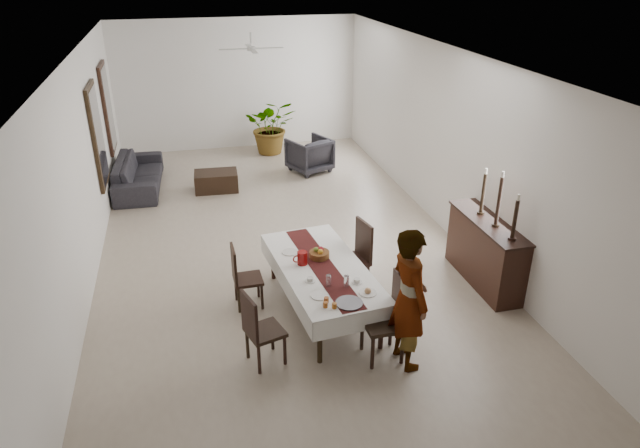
# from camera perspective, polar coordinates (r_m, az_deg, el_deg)

# --- Properties ---
(floor) EXTENTS (6.00, 12.00, 0.00)m
(floor) POSITION_cam_1_polar(r_m,az_deg,el_deg) (9.69, -3.61, -2.79)
(floor) COLOR #B8A892
(floor) RESTS_ON ground
(ceiling) EXTENTS (6.00, 12.00, 0.02)m
(ceiling) POSITION_cam_1_polar(r_m,az_deg,el_deg) (8.64, -4.21, 16.23)
(ceiling) COLOR silver
(ceiling) RESTS_ON wall_back
(wall_back) EXTENTS (6.00, 0.02, 3.20)m
(wall_back) POSITION_cam_1_polar(r_m,az_deg,el_deg) (14.78, -8.22, 13.63)
(wall_back) COLOR white
(wall_back) RESTS_ON floor
(wall_left) EXTENTS (0.02, 12.00, 3.20)m
(wall_left) POSITION_cam_1_polar(r_m,az_deg,el_deg) (9.05, -22.95, 4.18)
(wall_left) COLOR white
(wall_left) RESTS_ON floor
(wall_right) EXTENTS (0.02, 12.00, 3.20)m
(wall_right) POSITION_cam_1_polar(r_m,az_deg,el_deg) (9.97, 13.46, 7.39)
(wall_right) COLOR white
(wall_right) RESTS_ON floor
(dining_table_top) EXTENTS (1.16, 2.33, 0.05)m
(dining_table_top) POSITION_cam_1_polar(r_m,az_deg,el_deg) (7.83, 0.18, -4.43)
(dining_table_top) COLOR black
(dining_table_top) RESTS_ON table_leg_fl
(table_leg_fl) EXTENTS (0.07, 0.07, 0.66)m
(table_leg_fl) POSITION_cam_1_polar(r_m,az_deg,el_deg) (7.07, -0.03, -11.55)
(table_leg_fl) COLOR black
(table_leg_fl) RESTS_ON floor
(table_leg_fr) EXTENTS (0.07, 0.07, 0.66)m
(table_leg_fr) POSITION_cam_1_polar(r_m,az_deg,el_deg) (7.33, 6.15, -10.18)
(table_leg_fr) COLOR black
(table_leg_fr) RESTS_ON floor
(table_leg_bl) EXTENTS (0.07, 0.07, 0.66)m
(table_leg_bl) POSITION_cam_1_polar(r_m,az_deg,el_deg) (8.79, -4.73, -3.57)
(table_leg_bl) COLOR black
(table_leg_bl) RESTS_ON floor
(table_leg_br) EXTENTS (0.07, 0.07, 0.66)m
(table_leg_br) POSITION_cam_1_polar(r_m,az_deg,el_deg) (9.00, 0.34, -2.72)
(table_leg_br) COLOR black
(table_leg_br) RESTS_ON floor
(tablecloth_top) EXTENTS (1.34, 2.52, 0.01)m
(tablecloth_top) POSITION_cam_1_polar(r_m,az_deg,el_deg) (7.81, 0.19, -4.25)
(tablecloth_top) COLOR white
(tablecloth_top) RESTS_ON dining_table_top
(tablecloth_drape_left) EXTENTS (0.25, 2.41, 0.28)m
(tablecloth_drape_left) POSITION_cam_1_polar(r_m,az_deg,el_deg) (7.74, -3.66, -5.79)
(tablecloth_drape_left) COLOR white
(tablecloth_drape_left) RESTS_ON dining_table_top
(tablecloth_drape_right) EXTENTS (0.25, 2.41, 0.28)m
(tablecloth_drape_right) POSITION_cam_1_polar(r_m,az_deg,el_deg) (8.06, 3.86, -4.42)
(tablecloth_drape_right) COLOR silver
(tablecloth_drape_right) RESTS_ON dining_table_top
(tablecloth_drape_near) EXTENTS (1.10, 0.12, 0.28)m
(tablecloth_drape_near) POSITION_cam_1_polar(r_m,az_deg,el_deg) (6.94, 3.61, -9.87)
(tablecloth_drape_near) COLOR white
(tablecloth_drape_near) RESTS_ON dining_table_top
(tablecloth_drape_far) EXTENTS (1.10, 0.12, 0.28)m
(tablecloth_drape_far) POSITION_cam_1_polar(r_m,az_deg,el_deg) (8.88, -2.46, -1.37)
(tablecloth_drape_far) COLOR silver
(tablecloth_drape_far) RESTS_ON dining_table_top
(table_runner) EXTENTS (0.56, 2.36, 0.00)m
(table_runner) POSITION_cam_1_polar(r_m,az_deg,el_deg) (7.81, 0.19, -4.20)
(table_runner) COLOR #531817
(table_runner) RESTS_ON tablecloth_top
(red_pitcher) EXTENTS (0.15, 0.15, 0.19)m
(red_pitcher) POSITION_cam_1_polar(r_m,az_deg,el_deg) (7.82, -1.78, -3.42)
(red_pitcher) COLOR maroon
(red_pitcher) RESTS_ON tablecloth_top
(pitcher_handle) EXTENTS (0.11, 0.03, 0.11)m
(pitcher_handle) POSITION_cam_1_polar(r_m,az_deg,el_deg) (7.79, -2.34, -3.51)
(pitcher_handle) COLOR maroon
(pitcher_handle) RESTS_ON red_pitcher
(wine_glass_near) EXTENTS (0.07, 0.07, 0.16)m
(wine_glass_near) POSITION_cam_1_polar(r_m,az_deg,el_deg) (7.32, 2.65, -5.75)
(wine_glass_near) COLOR white
(wine_glass_near) RESTS_ON tablecloth_top
(wine_glass_mid) EXTENTS (0.07, 0.07, 0.16)m
(wine_glass_mid) POSITION_cam_1_polar(r_m,az_deg,el_deg) (7.33, 0.87, -5.68)
(wine_glass_mid) COLOR silver
(wine_glass_mid) RESTS_ON tablecloth_top
(teacup_right) EXTENTS (0.08, 0.08, 0.06)m
(teacup_right) POSITION_cam_1_polar(r_m,az_deg,el_deg) (7.44, 3.71, -5.68)
(teacup_right) COLOR silver
(teacup_right) RESTS_ON saucer_right
(saucer_right) EXTENTS (0.14, 0.14, 0.01)m
(saucer_right) POSITION_cam_1_polar(r_m,az_deg,el_deg) (7.45, 3.71, -5.83)
(saucer_right) COLOR white
(saucer_right) RESTS_ON tablecloth_top
(teacup_left) EXTENTS (0.08, 0.08, 0.06)m
(teacup_left) POSITION_cam_1_polar(r_m,az_deg,el_deg) (7.45, -1.00, -5.57)
(teacup_left) COLOR silver
(teacup_left) RESTS_ON saucer_left
(saucer_left) EXTENTS (0.14, 0.14, 0.01)m
(saucer_left) POSITION_cam_1_polar(r_m,az_deg,el_deg) (7.46, -1.00, -5.71)
(saucer_left) COLOR silver
(saucer_left) RESTS_ON tablecloth_top
(plate_near_right) EXTENTS (0.22, 0.22, 0.01)m
(plate_near_right) POSITION_cam_1_polar(r_m,az_deg,el_deg) (7.24, 4.79, -6.86)
(plate_near_right) COLOR white
(plate_near_right) RESTS_ON tablecloth_top
(bread_near_right) EXTENTS (0.08, 0.08, 0.08)m
(bread_near_right) POSITION_cam_1_polar(r_m,az_deg,el_deg) (7.23, 4.80, -6.69)
(bread_near_right) COLOR tan
(bread_near_right) RESTS_ON plate_near_right
(plate_near_left) EXTENTS (0.22, 0.22, 0.01)m
(plate_near_left) POSITION_cam_1_polar(r_m,az_deg,el_deg) (7.16, -0.02, -7.17)
(plate_near_left) COLOR silver
(plate_near_left) RESTS_ON tablecloth_top
(plate_far_left) EXTENTS (0.22, 0.22, 0.01)m
(plate_far_left) POSITION_cam_1_polar(r_m,az_deg,el_deg) (8.15, -3.03, -2.82)
(plate_far_left) COLOR silver
(plate_far_left) RESTS_ON tablecloth_top
(serving_tray) EXTENTS (0.34, 0.34, 0.02)m
(serving_tray) POSITION_cam_1_polar(r_m,az_deg,el_deg) (7.03, 2.94, -7.90)
(serving_tray) COLOR #47464B
(serving_tray) RESTS_ON tablecloth_top
(jam_jar_a) EXTENTS (0.06, 0.06, 0.07)m
(jam_jar_a) POSITION_cam_1_polar(r_m,az_deg,el_deg) (6.92, 1.44, -8.16)
(jam_jar_a) COLOR #995216
(jam_jar_a) RESTS_ON tablecloth_top
(jam_jar_b) EXTENTS (0.06, 0.06, 0.07)m
(jam_jar_b) POSITION_cam_1_polar(r_m,az_deg,el_deg) (6.94, 0.54, -8.07)
(jam_jar_b) COLOR #934815
(jam_jar_b) RESTS_ON tablecloth_top
(jam_jar_c) EXTENTS (0.06, 0.06, 0.07)m
(jam_jar_c) POSITION_cam_1_polar(r_m,az_deg,el_deg) (7.03, 0.64, -7.60)
(jam_jar_c) COLOR brown
(jam_jar_c) RESTS_ON tablecloth_top
(fruit_basket) EXTENTS (0.28, 0.28, 0.09)m
(fruit_basket) POSITION_cam_1_polar(r_m,az_deg,el_deg) (7.99, -0.07, -3.08)
(fruit_basket) COLOR brown
(fruit_basket) RESTS_ON tablecloth_top
(fruit_red) EXTENTS (0.08, 0.08, 0.08)m
(fruit_red) POSITION_cam_1_polar(r_m,az_deg,el_deg) (7.99, 0.08, -2.54)
(fruit_red) COLOR maroon
(fruit_red) RESTS_ON fruit_basket
(fruit_green) EXTENTS (0.07, 0.07, 0.07)m
(fruit_green) POSITION_cam_1_polar(r_m,az_deg,el_deg) (7.97, -0.39, -2.59)
(fruit_green) COLOR #5B7523
(fruit_green) RESTS_ON fruit_basket
(fruit_yellow) EXTENTS (0.08, 0.08, 0.08)m
(fruit_yellow) POSITION_cam_1_polar(r_m,az_deg,el_deg) (7.92, 0.04, -2.79)
(fruit_yellow) COLOR gold
(fruit_yellow) RESTS_ON fruit_basket
(chair_right_near_seat) EXTENTS (0.48, 0.48, 0.05)m
(chair_right_near_seat) POSITION_cam_1_polar(r_m,az_deg,el_deg) (7.10, 6.30, -9.85)
(chair_right_near_seat) COLOR black
(chair_right_near_seat) RESTS_ON chair_right_near_leg_fl
(chair_right_near_leg_fl) EXTENTS (0.05, 0.05, 0.47)m
(chair_right_near_leg_fl) POSITION_cam_1_polar(r_m,az_deg,el_deg) (7.18, 8.24, -12.13)
(chair_right_near_leg_fl) COLOR black
(chair_right_near_leg_fl) RESTS_ON floor
(chair_right_near_leg_fr) EXTENTS (0.05, 0.05, 0.47)m
(chair_right_near_leg_fr) POSITION_cam_1_polar(r_m,az_deg,el_deg) (7.46, 7.07, -10.41)
(chair_right_near_leg_fr) COLOR black
(chair_right_near_leg_fr) RESTS_ON floor
(chair_right_near_leg_bl) EXTENTS (0.05, 0.05, 0.47)m
(chair_right_near_leg_bl) POSITION_cam_1_polar(r_m,az_deg,el_deg) (7.06, 5.27, -12.71)
(chair_right_near_leg_bl) COLOR black
(chair_right_near_leg_bl) RESTS_ON floor
(chair_right_near_leg_br) EXTENTS (0.05, 0.05, 0.47)m
(chair_right_near_leg_br) POSITION_cam_1_polar(r_m,az_deg,el_deg) (7.34, 4.22, -10.93)
(chair_right_near_leg_br) COLOR black
(chair_right_near_leg_br) RESTS_ON floor
(chair_right_near_back) EXTENTS (0.05, 0.47, 0.60)m
(chair_right_near_back) POSITION_cam_1_polar(r_m,az_deg,el_deg) (7.00, 8.08, -7.39)
(chair_right_near_back) COLOR black
(chair_right_near_back) RESTS_ON chair_right_near_seat
(chair_right_far_seat) EXTENTS (0.54, 0.54, 0.05)m
(chair_right_far_seat) POSITION_cam_1_polar(r_m,az_deg,el_deg) (8.43, 3.13, -3.73)
(chair_right_far_seat) COLOR black
(chair_right_far_seat) RESTS_ON chair_right_far_leg_fl
(chair_right_far_leg_fl) EXTENTS (0.05, 0.05, 0.45)m
(chair_right_far_leg_fl) POSITION_cam_1_polar(r_m,az_deg,el_deg) (8.50, 4.80, -5.48)
(chair_right_far_leg_fl) COLOR black
(chair_right_far_leg_fl) RESTS_ON floor
(chair_right_far_leg_fr) EXTENTS (0.05, 0.05, 0.45)m
(chair_right_far_leg_fr) POSITION_cam_1_polar(r_m,az_deg,el_deg) (8.77, 3.58, -4.36)
(chair_right_far_leg_fr) COLOR black
(chair_right_far_leg_fr) RESTS_ON floor
(chair_right_far_leg_bl) EXTENTS (0.05, 0.05, 0.45)m
(chair_right_far_leg_bl) POSITION_cam_1_polar(r_m,az_deg,el_deg) (8.34, 2.58, -6.07)
(chair_right_far_leg_bl) COLOR black
(chair_right_far_leg_bl) RESTS_ON floor
(chair_right_far_leg_br) EXTENTS (0.05, 0.05, 0.45)m
(chair_right_far_leg_br) POSITION_cam_1_polar(r_m,az_deg,el_deg) (8.62, 1.41, -4.91)
(chair_right_far_leg_br) COLOR black
(chair_right_far_leg_br) RESTS_ON floor
(chair_right_far_back) EXTENTS (0.13, 0.45, 0.58)m
(chair_right_far_back) POSITION_cam_1_polar(r_m,az_deg,el_deg) (8.37, 4.42, -1.57)
(chair_right_far_back) COLOR black
(chair_right_far_back) RESTS_ON chair_right_far_seat
(chair_left_near_seat) EXTENTS (0.52, 0.52, 0.05)m
(chair_left_near_seat) POSITION_cam_1_polar(r_m,az_deg,el_deg) (7.05, -5.51, -10.66)
(chair_left_near_seat) COLOR black
(chair_left_near_seat) RESTS_ON chair_left_near_leg_fl
(chair_left_near_leg_fl) EXTENTS (0.05, 0.05, 0.42)m
(chair_left_near_leg_fl) POSITION_cam_1_polar(r_m,az_deg,el_deg) (7.26, -7.27, -11.81)
(chair_left_near_leg_fl) COLOR black
(chair_left_near_leg_fl) RESTS_ON floor
(chair_left_near_leg_fr) EXTENTS (0.05, 0.05, 0.42)m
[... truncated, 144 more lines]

